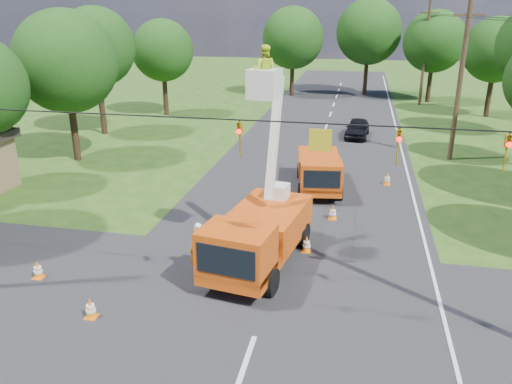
% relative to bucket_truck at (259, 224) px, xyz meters
% --- Properties ---
extents(ground, '(140.00, 140.00, 0.00)m').
position_rel_bucket_truck_xyz_m(ground, '(0.76, 14.48, -1.68)').
color(ground, '#234916').
rests_on(ground, ground).
extents(road_main, '(12.00, 100.00, 0.06)m').
position_rel_bucket_truck_xyz_m(road_main, '(0.76, 14.48, -1.68)').
color(road_main, black).
rests_on(road_main, ground).
extents(road_cross, '(56.00, 10.00, 0.07)m').
position_rel_bucket_truck_xyz_m(road_cross, '(0.76, -3.52, -1.68)').
color(road_cross, black).
rests_on(road_cross, ground).
extents(edge_line, '(0.12, 90.00, 0.02)m').
position_rel_bucket_truck_xyz_m(edge_line, '(6.36, 14.48, -1.68)').
color(edge_line, silver).
rests_on(edge_line, ground).
extents(bucket_truck, '(3.33, 6.64, 8.01)m').
position_rel_bucket_truck_xyz_m(bucket_truck, '(0.00, 0.00, 0.00)').
color(bucket_truck, '#D1480E').
rests_on(bucket_truck, ground).
extents(second_truck, '(2.81, 5.78, 2.08)m').
position_rel_bucket_truck_xyz_m(second_truck, '(1.46, 8.90, -0.60)').
color(second_truck, '#D1480E').
rests_on(second_truck, ground).
extents(ground_worker, '(0.80, 0.64, 1.90)m').
position_rel_bucket_truck_xyz_m(ground_worker, '(-1.96, -1.16, -0.73)').
color(ground_worker, '#D75812').
rests_on(ground_worker, ground).
extents(distant_car, '(1.93, 4.16, 1.38)m').
position_rel_bucket_truck_xyz_m(distant_car, '(3.28, 21.21, -0.99)').
color(distant_car, black).
rests_on(distant_car, ground).
extents(traffic_cone_2, '(0.38, 0.38, 0.71)m').
position_rel_bucket_truck_xyz_m(traffic_cone_2, '(1.65, 1.40, -1.32)').
color(traffic_cone_2, orange).
rests_on(traffic_cone_2, ground).
extents(traffic_cone_3, '(0.38, 0.38, 0.71)m').
position_rel_bucket_truck_xyz_m(traffic_cone_3, '(2.46, 4.94, -1.32)').
color(traffic_cone_3, orange).
rests_on(traffic_cone_3, ground).
extents(traffic_cone_4, '(0.38, 0.38, 0.71)m').
position_rel_bucket_truck_xyz_m(traffic_cone_4, '(-4.45, -4.48, -1.32)').
color(traffic_cone_4, orange).
rests_on(traffic_cone_4, ground).
extents(traffic_cone_5, '(0.38, 0.38, 0.71)m').
position_rel_bucket_truck_xyz_m(traffic_cone_5, '(-7.55, -2.61, -1.32)').
color(traffic_cone_5, orange).
rests_on(traffic_cone_5, ground).
extents(traffic_cone_7, '(0.38, 0.38, 0.71)m').
position_rel_bucket_truck_xyz_m(traffic_cone_7, '(5.10, 10.38, -1.32)').
color(traffic_cone_7, orange).
rests_on(traffic_cone_7, ground).
extents(pole_right_mid, '(1.80, 0.30, 10.00)m').
position_rel_bucket_truck_xyz_m(pole_right_mid, '(9.26, 16.48, 3.43)').
color(pole_right_mid, '#4C3823').
rests_on(pole_right_mid, ground).
extents(pole_right_far, '(1.80, 0.30, 10.00)m').
position_rel_bucket_truck_xyz_m(pole_right_far, '(9.26, 36.48, 3.43)').
color(pole_right_far, '#4C3823').
rests_on(pole_right_far, ground).
extents(signal_span, '(18.00, 0.29, 1.07)m').
position_rel_bucket_truck_xyz_m(signal_span, '(2.99, -3.53, 4.20)').
color(signal_span, black).
rests_on(signal_span, ground).
extents(tree_left_d, '(6.20, 6.20, 9.24)m').
position_rel_bucket_truck_xyz_m(tree_left_d, '(-14.24, 11.48, 4.45)').
color(tree_left_d, '#382616').
rests_on(tree_left_d, ground).
extents(tree_left_e, '(5.80, 5.80, 9.41)m').
position_rel_bucket_truck_xyz_m(tree_left_e, '(-16.04, 18.48, 4.81)').
color(tree_left_e, '#382616').
rests_on(tree_left_e, ground).
extents(tree_left_f, '(5.40, 5.40, 8.40)m').
position_rel_bucket_truck_xyz_m(tree_left_f, '(-14.04, 26.48, 4.01)').
color(tree_left_f, '#382616').
rests_on(tree_left_f, ground).
extents(tree_right_e, '(5.60, 5.60, 8.63)m').
position_rel_bucket_truck_xyz_m(tree_right_e, '(14.56, 31.48, 4.13)').
color(tree_right_e, '#382616').
rests_on(tree_right_e, ground).
extents(tree_far_a, '(6.60, 6.60, 9.50)m').
position_rel_bucket_truck_xyz_m(tree_far_a, '(-4.24, 39.48, 4.51)').
color(tree_far_a, '#382616').
rests_on(tree_far_a, ground).
extents(tree_far_b, '(7.00, 7.00, 10.32)m').
position_rel_bucket_truck_xyz_m(tree_far_b, '(3.76, 41.48, 5.13)').
color(tree_far_b, '#382616').
rests_on(tree_far_b, ground).
extents(tree_far_c, '(6.20, 6.20, 9.18)m').
position_rel_bucket_truck_xyz_m(tree_far_c, '(10.26, 38.48, 4.38)').
color(tree_far_c, '#382616').
rests_on(tree_far_c, ground).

